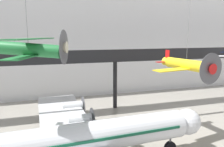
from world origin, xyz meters
The scene contains 5 objects.
hangar_back_wall centered at (0.00, 31.83, 12.03)m, with size 140.00×3.00×24.06m.
mezzanine_walkway centered at (0.00, 20.62, 8.77)m, with size 110.00×3.20×10.45m.
airliner_silver_main centered at (-10.21, 4.89, 3.24)m, with size 30.27×34.19×8.84m.
suspended_plane_green_biplane centered at (-12.86, 8.72, 11.38)m, with size 7.94×9.31×9.83m.
suspended_plane_yellow_lowwing centered at (4.72, 8.38, 9.19)m, with size 9.54×7.86×12.12m.
Camera 1 is at (-11.29, -13.81, 12.72)m, focal length 35.00 mm.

